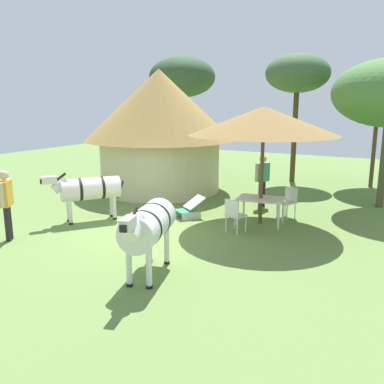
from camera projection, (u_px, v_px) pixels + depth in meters
name	position (u px, v px, depth m)	size (l,w,h in m)	color
ground_plane	(154.00, 230.00, 11.02)	(36.00, 36.00, 0.00)	olive
thatched_hut	(160.00, 125.00, 15.47)	(5.66, 5.66, 4.58)	beige
shade_umbrella	(264.00, 121.00, 10.99)	(4.05, 4.05, 3.27)	brown
patio_dining_table	(261.00, 201.00, 11.47)	(1.37, 1.03, 0.74)	silver
patio_chair_west_end	(234.00, 213.00, 10.69)	(0.54, 0.53, 0.90)	silver
patio_chair_near_hut	(288.00, 200.00, 12.17)	(0.58, 0.57, 0.90)	silver
guest_beside_umbrella	(262.00, 176.00, 13.25)	(0.38, 0.56, 1.70)	black
standing_watcher	(6.00, 199.00, 9.98)	(0.46, 0.53, 1.77)	black
striped_lounge_chair	(189.00, 209.00, 12.15)	(0.90, 0.96, 0.62)	#32A26A
zebra_nearest_camera	(147.00, 226.00, 7.91)	(1.11, 2.20, 1.56)	silver
zebra_by_umbrella	(89.00, 189.00, 11.68)	(1.62, 1.95, 1.46)	silver
acacia_tree_left_background	(298.00, 74.00, 16.79)	(2.65, 2.65, 5.33)	#4C381B
acacia_tree_behind_hut	(380.00, 90.00, 15.75)	(3.47, 3.47, 4.86)	brown
acacia_tree_right_background	(182.00, 78.00, 19.59)	(3.18, 3.18, 5.50)	#4E3B2A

